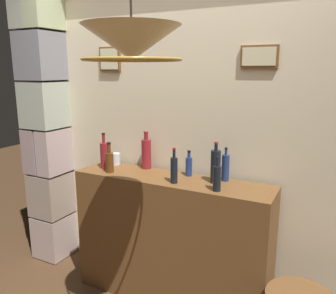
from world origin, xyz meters
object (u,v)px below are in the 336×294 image
object	(u,v)px
liquor_bottle_amaro	(146,153)
glass_tumbler_rocks	(116,159)
liquor_bottle_bourbon	(225,167)
liquor_bottle_mezcal	(215,166)
liquor_bottle_vodka	(104,155)
liquor_bottle_gin	(174,169)
liquor_bottle_sherry	(217,178)
liquor_bottle_rye	(109,161)
pendant_lamp	(132,44)
liquor_bottle_vermouth	(189,166)

from	to	relation	value
liquor_bottle_amaro	glass_tumbler_rocks	xyz separation A→B (m)	(-0.30, -0.02, -0.08)
liquor_bottle_bourbon	glass_tumbler_rocks	size ratio (longest dim) A/B	2.51
liquor_bottle_mezcal	liquor_bottle_vodka	size ratio (longest dim) A/B	1.02
liquor_bottle_bourbon	glass_tumbler_rocks	world-z (taller)	liquor_bottle_bourbon
liquor_bottle_gin	liquor_bottle_sherry	bearing A→B (deg)	-3.43
liquor_bottle_rye	liquor_bottle_bourbon	size ratio (longest dim) A/B	0.98
liquor_bottle_mezcal	liquor_bottle_gin	xyz separation A→B (m)	(-0.26, -0.14, -0.02)
liquor_bottle_rye	liquor_bottle_vodka	xyz separation A→B (m)	(-0.11, 0.08, 0.02)
pendant_lamp	liquor_bottle_vodka	bearing A→B (deg)	137.18
liquor_bottle_sherry	glass_tumbler_rocks	bearing A→B (deg)	166.77
liquor_bottle_rye	liquor_bottle_vodka	bearing A→B (deg)	144.64
liquor_bottle_bourbon	liquor_bottle_sherry	distance (m)	0.24
liquor_bottle_mezcal	liquor_bottle_vodka	bearing A→B (deg)	-176.54
liquor_bottle_mezcal	glass_tumbler_rocks	world-z (taller)	liquor_bottle_mezcal
glass_tumbler_rocks	liquor_bottle_vermouth	bearing A→B (deg)	-0.71
liquor_bottle_vodka	liquor_bottle_amaro	distance (m)	0.35
liquor_bottle_vermouth	liquor_bottle_amaro	distance (m)	0.40
liquor_bottle_sherry	liquor_bottle_amaro	bearing A→B (deg)	160.08
liquor_bottle_amaro	glass_tumbler_rocks	world-z (taller)	liquor_bottle_amaro
liquor_bottle_sherry	liquor_bottle_amaro	xyz separation A→B (m)	(-0.70, 0.25, 0.04)
liquor_bottle_vermouth	liquor_bottle_amaro	size ratio (longest dim) A/B	0.64
liquor_bottle_rye	glass_tumbler_rocks	size ratio (longest dim) A/B	2.45
liquor_bottle_sherry	liquor_bottle_vermouth	distance (m)	0.38
liquor_bottle_gin	pendant_lamp	size ratio (longest dim) A/B	0.49
liquor_bottle_gin	pendant_lamp	bearing A→B (deg)	-85.14
liquor_bottle_rye	liquor_bottle_vermouth	xyz separation A→B (m)	(0.60, 0.20, -0.01)
liquor_bottle_vodka	liquor_bottle_amaro	xyz separation A→B (m)	(0.31, 0.15, 0.01)
liquor_bottle_gin	liquor_bottle_amaro	bearing A→B (deg)	147.65
liquor_bottle_bourbon	pendant_lamp	xyz separation A→B (m)	(-0.26, -0.81, 0.82)
pendant_lamp	glass_tumbler_rocks	bearing A→B (deg)	131.42
liquor_bottle_sherry	liquor_bottle_vermouth	bearing A→B (deg)	143.47
liquor_bottle_rye	pendant_lamp	size ratio (longest dim) A/B	0.46
liquor_bottle_sherry	liquor_bottle_vodka	bearing A→B (deg)	174.24
liquor_bottle_mezcal	liquor_bottle_bourbon	bearing A→B (deg)	58.19
glass_tumbler_rocks	pendant_lamp	bearing A→B (deg)	-48.58
liquor_bottle_mezcal	liquor_bottle_rye	xyz separation A→B (m)	(-0.83, -0.14, -0.03)
liquor_bottle_sherry	liquor_bottle_amaro	world-z (taller)	liquor_bottle_amaro
liquor_bottle_gin	liquor_bottle_vermouth	xyz separation A→B (m)	(0.03, 0.21, -0.02)
liquor_bottle_rye	liquor_bottle_vermouth	size ratio (longest dim) A/B	1.22
liquor_bottle_bourbon	liquor_bottle_sherry	bearing A→B (deg)	-85.64
liquor_bottle_mezcal	liquor_bottle_rye	size ratio (longest dim) A/B	1.23
liquor_bottle_sherry	liquor_bottle_gin	xyz separation A→B (m)	(-0.33, 0.02, 0.01)
liquor_bottle_gin	liquor_bottle_vodka	world-z (taller)	liquor_bottle_vodka
liquor_bottle_vodka	liquor_bottle_mezcal	bearing A→B (deg)	3.46
liquor_bottle_bourbon	liquor_bottle_amaro	size ratio (longest dim) A/B	0.80
glass_tumbler_rocks	liquor_bottle_gin	bearing A→B (deg)	-17.85
liquor_bottle_mezcal	liquor_bottle_sherry	bearing A→B (deg)	-67.01
liquor_bottle_bourbon	liquor_bottle_amaro	world-z (taller)	liquor_bottle_amaro
liquor_bottle_bourbon	liquor_bottle_vodka	distance (m)	1.00
liquor_bottle_bourbon	liquor_bottle_sherry	xyz separation A→B (m)	(0.02, -0.24, -0.01)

